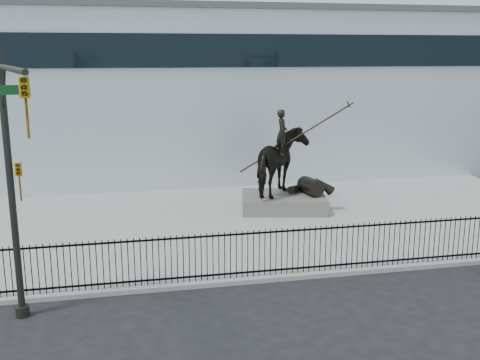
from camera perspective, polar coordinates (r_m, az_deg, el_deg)
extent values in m
plane|color=black|center=(16.68, 3.67, -11.72)|extent=(120.00, 120.00, 0.00)
cube|color=#959592|center=(23.03, -1.00, -4.45)|extent=(30.00, 12.00, 0.15)
cube|color=silver|center=(34.93, -5.12, 8.83)|extent=(44.00, 14.00, 9.00)
cube|color=black|center=(17.67, 2.58, -9.20)|extent=(22.00, 0.05, 0.05)
cube|color=black|center=(17.24, 2.63, -5.34)|extent=(22.00, 0.05, 0.05)
cube|color=black|center=(17.45, 2.60, -7.37)|extent=(22.00, 0.03, 1.50)
cube|color=#595751|center=(24.77, 4.43, -2.25)|extent=(4.04, 3.17, 0.68)
imported|color=black|center=(24.37, 4.50, 1.78)|extent=(2.98, 3.30, 2.87)
imported|color=black|center=(24.14, 4.29, 4.85)|extent=(0.60, 0.79, 1.94)
cylinder|color=black|center=(24.23, 5.47, 4.15)|extent=(4.54, 1.02, 2.92)
cylinder|color=black|center=(16.53, -21.23, -12.30)|extent=(0.36, 0.36, 0.30)
cylinder|color=black|center=(15.45, -22.23, -0.95)|extent=(0.18, 0.18, 7.00)
cylinder|color=black|center=(12.87, -22.38, 10.43)|extent=(1.47, 4.84, 0.12)
imported|color=#BB8C14|center=(10.72, -20.90, 6.86)|extent=(0.18, 0.22, 1.10)
imported|color=#BB8C14|center=(15.37, -21.49, -0.19)|extent=(0.16, 0.20, 1.00)
cube|color=#0C3F19|center=(13.85, -22.52, 8.45)|extent=(0.90, 0.03, 0.22)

